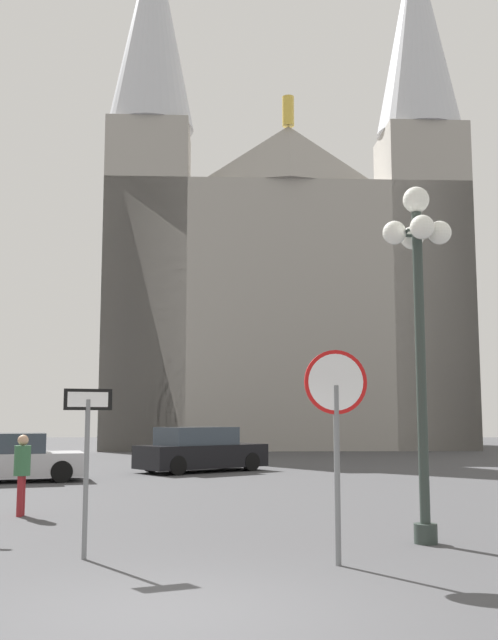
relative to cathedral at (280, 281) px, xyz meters
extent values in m
plane|color=#424244|center=(-2.89, -38.76, -10.35)|extent=(120.00, 120.00, 0.00)
cube|color=gray|center=(-0.05, 1.12, -2.65)|extent=(21.71, 13.41, 15.42)
pyramid|color=gray|center=(0.19, -4.11, 6.81)|extent=(7.49, 2.33, 3.50)
cylinder|color=gold|center=(0.19, -4.11, 9.46)|extent=(0.70, 0.70, 1.80)
cube|color=gray|center=(-8.09, -3.12, -0.82)|extent=(4.94, 4.94, 19.07)
cone|color=#B7BAC1|center=(-8.09, -3.12, 15.38)|extent=(5.20, 5.20, 13.32)
cube|color=gray|center=(8.34, -2.38, -0.82)|extent=(4.94, 4.94, 19.07)
cone|color=#B7BAC1|center=(8.34, -2.38, 15.38)|extent=(5.20, 5.20, 13.32)
cylinder|color=slate|center=(-0.96, -36.30, -9.17)|extent=(0.08, 0.08, 2.36)
cylinder|color=red|center=(-0.96, -36.30, -7.95)|extent=(0.87, 0.18, 0.87)
cylinder|color=white|center=(-0.96, -36.32, -7.95)|extent=(0.76, 0.13, 0.77)
cylinder|color=slate|center=(-4.40, -35.88, -9.26)|extent=(0.07, 0.07, 2.18)
cube|color=black|center=(-4.40, -35.88, -8.17)|extent=(0.63, 0.30, 0.30)
cube|color=white|center=(-4.40, -35.89, -8.17)|extent=(0.53, 0.23, 0.21)
cylinder|color=#2D3833|center=(0.59, -34.61, -7.74)|extent=(0.16, 0.16, 5.23)
cylinder|color=#2D3833|center=(0.59, -34.61, -10.20)|extent=(0.36, 0.36, 0.30)
sphere|color=white|center=(0.59, -34.61, -4.91)|extent=(0.43, 0.43, 0.43)
sphere|color=white|center=(0.95, -34.61, -5.46)|extent=(0.38, 0.38, 0.38)
cylinder|color=#2D3833|center=(0.77, -34.61, -5.46)|extent=(0.05, 0.36, 0.05)
sphere|color=white|center=(0.59, -34.25, -5.46)|extent=(0.38, 0.38, 0.38)
cylinder|color=#2D3833|center=(0.59, -34.43, -5.46)|extent=(0.36, 0.05, 0.05)
sphere|color=white|center=(0.22, -34.61, -5.46)|extent=(0.38, 0.38, 0.38)
cylinder|color=#2D3833|center=(0.40, -34.61, -5.46)|extent=(0.05, 0.36, 0.05)
sphere|color=white|center=(0.59, -34.98, -5.46)|extent=(0.38, 0.38, 0.38)
cylinder|color=#2D3833|center=(0.59, -34.80, -5.46)|extent=(0.36, 0.05, 0.05)
cube|color=black|center=(-3.80, -19.82, -9.81)|extent=(4.72, 4.25, 0.79)
cube|color=#333D47|center=(-3.98, -19.96, -9.11)|extent=(3.03, 2.87, 0.61)
cylinder|color=black|center=(-3.09, -18.22, -10.03)|extent=(0.64, 0.57, 0.64)
cylinder|color=black|center=(-2.07, -19.52, -10.03)|extent=(0.64, 0.57, 0.64)
cylinder|color=black|center=(-5.53, -20.12, -10.03)|extent=(0.64, 0.57, 0.64)
cylinder|color=black|center=(-4.51, -21.43, -10.03)|extent=(0.64, 0.57, 0.64)
cube|color=#B7B7BC|center=(-9.26, -23.78, -9.86)|extent=(4.57, 3.09, 0.70)
cube|color=#333D47|center=(-9.46, -23.84, -9.22)|extent=(2.76, 2.34, 0.59)
cylinder|color=black|center=(-8.16, -22.53, -10.03)|extent=(0.68, 0.41, 0.64)
cylinder|color=black|center=(-7.64, -24.15, -10.03)|extent=(0.68, 0.41, 0.64)
cylinder|color=maroon|center=(-6.62, -31.38, -9.96)|extent=(0.12, 0.12, 0.78)
cylinder|color=maroon|center=(-6.61, -31.54, -9.96)|extent=(0.12, 0.12, 0.78)
cylinder|color=#33663F|center=(-6.61, -31.46, -9.28)|extent=(0.32, 0.32, 0.58)
sphere|color=tan|center=(-6.61, -31.46, -8.88)|extent=(0.21, 0.21, 0.21)
camera|label=1|loc=(-2.14, -46.45, -8.40)|focal=42.01mm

